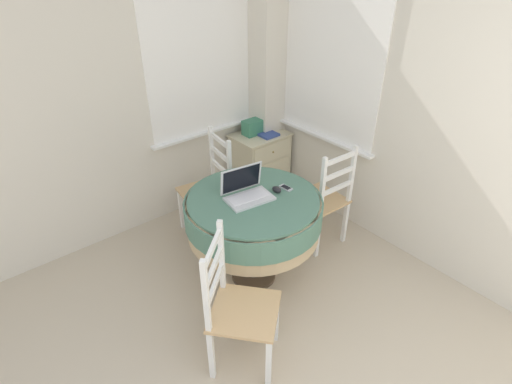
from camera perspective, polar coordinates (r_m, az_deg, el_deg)
corner_room_shell at (r=2.95m, az=5.73°, el=10.67°), size 4.25×5.21×2.55m
round_dining_table at (r=2.99m, az=-0.38°, el=-3.19°), size 1.03×1.03×0.77m
laptop at (r=2.89m, az=-1.36°, el=0.07°), size 0.36×0.29×0.22m
computer_mouse at (r=2.97m, az=2.98°, el=0.37°), size 0.05×0.08×0.04m
cell_phone at (r=3.03m, az=4.29°, el=0.61°), size 0.06×0.11×0.01m
dining_chair_near_back_window at (r=3.65m, az=-6.73°, el=0.45°), size 0.46×0.45×0.97m
dining_chair_near_right_window at (r=3.52m, az=9.61°, el=-1.08°), size 0.42×0.42×0.97m
dining_chair_camera_near at (r=2.53m, az=-2.72°, el=-16.22°), size 0.57×0.57×0.97m
corner_cabinet at (r=4.32m, az=0.59°, el=4.18°), size 0.56×0.43×0.67m
storage_box at (r=4.15m, az=-0.45°, el=9.24°), size 0.20×0.13×0.15m
book_on_cabinet at (r=4.16m, az=1.55°, el=8.31°), size 0.18×0.21×0.02m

